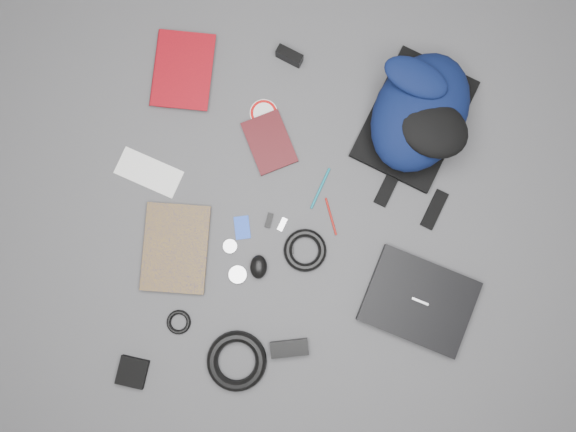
# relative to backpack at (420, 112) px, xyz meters

# --- Properties ---
(ground) EXTENTS (4.00, 4.00, 0.00)m
(ground) POSITION_rel_backpack_xyz_m (-0.39, -0.34, -0.09)
(ground) COLOR #4F4F51
(ground) RESTS_ON ground
(backpack) EXTENTS (0.45, 0.52, 0.18)m
(backpack) POSITION_rel_backpack_xyz_m (0.00, 0.00, 0.00)
(backpack) COLOR black
(backpack) RESTS_ON ground
(laptop) EXTENTS (0.39, 0.34, 0.03)m
(laptop) POSITION_rel_backpack_xyz_m (0.03, -0.58, -0.08)
(laptop) COLOR black
(laptop) RESTS_ON ground
(textbook_red) EXTENTS (0.20, 0.26, 0.03)m
(textbook_red) POSITION_rel_backpack_xyz_m (-0.85, 0.12, -0.08)
(textbook_red) COLOR maroon
(textbook_red) RESTS_ON ground
(comic_book) EXTENTS (0.21, 0.28, 0.02)m
(comic_book) POSITION_rel_backpack_xyz_m (-0.84, -0.46, -0.08)
(comic_book) COLOR #BA8C0D
(comic_book) RESTS_ON ground
(envelope) EXTENTS (0.23, 0.16, 0.00)m
(envelope) POSITION_rel_backpack_xyz_m (-0.85, -0.22, -0.09)
(envelope) COLOR white
(envelope) RESTS_ON ground
(dvd_case) EXTENTS (0.20, 0.22, 0.01)m
(dvd_case) POSITION_rel_backpack_xyz_m (-0.46, -0.10, -0.08)
(dvd_case) COLOR #390B0D
(dvd_case) RESTS_ON ground
(compact_camera) EXTENTS (0.09, 0.06, 0.05)m
(compact_camera) POSITION_rel_backpack_xyz_m (-0.41, 0.18, -0.07)
(compact_camera) COLOR black
(compact_camera) RESTS_ON ground
(sticker_disc) EXTENTS (0.10, 0.10, 0.00)m
(sticker_disc) POSITION_rel_backpack_xyz_m (-0.49, -0.00, -0.09)
(sticker_disc) COLOR white
(sticker_disc) RESTS_ON ground
(pen_teal) EXTENTS (0.06, 0.14, 0.01)m
(pen_teal) POSITION_rel_backpack_xyz_m (-0.29, -0.24, -0.09)
(pen_teal) COLOR #0D687B
(pen_teal) RESTS_ON ground
(pen_red) EXTENTS (0.05, 0.12, 0.01)m
(pen_red) POSITION_rel_backpack_xyz_m (-0.25, -0.33, -0.09)
(pen_red) COLOR maroon
(pen_red) RESTS_ON ground
(id_badge) EXTENTS (0.06, 0.08, 0.00)m
(id_badge) POSITION_rel_backpack_xyz_m (-0.53, -0.38, -0.09)
(id_badge) COLOR blue
(id_badge) RESTS_ON ground
(usb_black) EXTENTS (0.03, 0.05, 0.01)m
(usb_black) POSITION_rel_backpack_xyz_m (-0.45, -0.35, -0.09)
(usb_black) COLOR black
(usb_black) RESTS_ON ground
(usb_silver) EXTENTS (0.03, 0.05, 0.01)m
(usb_silver) POSITION_rel_backpack_xyz_m (-0.41, -0.36, -0.09)
(usb_silver) COLOR silver
(usb_silver) RESTS_ON ground
(key_fob) EXTENTS (0.03, 0.04, 0.01)m
(key_fob) POSITION_rel_backpack_xyz_m (-0.38, -0.44, -0.09)
(key_fob) COLOR black
(key_fob) RESTS_ON ground
(mouse) EXTENTS (0.06, 0.08, 0.04)m
(mouse) POSITION_rel_backpack_xyz_m (-0.47, -0.50, -0.07)
(mouse) COLOR black
(mouse) RESTS_ON ground
(headphone_left) EXTENTS (0.07, 0.07, 0.01)m
(headphone_left) POSITION_rel_backpack_xyz_m (-0.54, -0.53, -0.08)
(headphone_left) COLOR silver
(headphone_left) RESTS_ON ground
(headphone_right) EXTENTS (0.06, 0.06, 0.01)m
(headphone_right) POSITION_rel_backpack_xyz_m (-0.57, -0.44, -0.09)
(headphone_right) COLOR #B4B4B7
(headphone_right) RESTS_ON ground
(cable_coil) EXTENTS (0.17, 0.17, 0.03)m
(cable_coil) POSITION_rel_backpack_xyz_m (-0.33, -0.44, -0.08)
(cable_coil) COLOR black
(cable_coil) RESTS_ON ground
(power_brick) EXTENTS (0.12, 0.07, 0.03)m
(power_brick) POSITION_rel_backpack_xyz_m (-0.36, -0.75, -0.08)
(power_brick) COLOR black
(power_brick) RESTS_ON ground
(power_cord_coil) EXTENTS (0.19, 0.19, 0.04)m
(power_cord_coil) POSITION_rel_backpack_xyz_m (-0.52, -0.80, -0.07)
(power_cord_coil) COLOR black
(power_cord_coil) RESTS_ON ground
(pouch) EXTENTS (0.10, 0.10, 0.02)m
(pouch) POSITION_rel_backpack_xyz_m (-0.84, -0.85, -0.08)
(pouch) COLOR black
(pouch) RESTS_ON ground
(earbud_coil) EXTENTS (0.09, 0.09, 0.01)m
(earbud_coil) POSITION_rel_backpack_xyz_m (-0.71, -0.69, -0.08)
(earbud_coil) COLOR black
(earbud_coil) RESTS_ON ground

